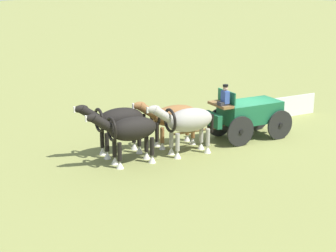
{
  "coord_description": "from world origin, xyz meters",
  "views": [
    {
      "loc": [
        19.95,
        13.12,
        7.53
      ],
      "look_at": [
        4.14,
        -1.33,
        1.2
      ],
      "focal_mm": 56.82,
      "sensor_mm": 36.0,
      "label": 1
    }
  ],
  "objects_px": {
    "draft_horse_rear_off": "(172,117)",
    "draft_horse_lead_near": "(130,131)",
    "draft_horse_rear_near": "(187,122)",
    "show_wagon": "(247,113)",
    "draft_horse_lead_off": "(117,121)"
  },
  "relations": [
    {
      "from": "draft_horse_lead_near",
      "to": "draft_horse_lead_off",
      "type": "relative_size",
      "value": 0.98
    },
    {
      "from": "draft_horse_rear_near",
      "to": "draft_horse_lead_off",
      "type": "height_order",
      "value": "draft_horse_lead_off"
    },
    {
      "from": "draft_horse_lead_off",
      "to": "show_wagon",
      "type": "bearing_deg",
      "value": 153.91
    },
    {
      "from": "show_wagon",
      "to": "draft_horse_rear_near",
      "type": "bearing_deg",
      "value": -9.7
    },
    {
      "from": "draft_horse_rear_off",
      "to": "draft_horse_lead_near",
      "type": "distance_m",
      "value": 2.9
    },
    {
      "from": "draft_horse_rear_near",
      "to": "draft_horse_rear_off",
      "type": "xyz_separation_m",
      "value": [
        -0.43,
        -1.23,
        -0.11
      ]
    },
    {
      "from": "draft_horse_rear_off",
      "to": "draft_horse_lead_near",
      "type": "bearing_deg",
      "value": 6.62
    },
    {
      "from": "draft_horse_rear_near",
      "to": "draft_horse_rear_off",
      "type": "height_order",
      "value": "draft_horse_rear_near"
    },
    {
      "from": "show_wagon",
      "to": "draft_horse_lead_off",
      "type": "height_order",
      "value": "show_wagon"
    },
    {
      "from": "show_wagon",
      "to": "draft_horse_rear_off",
      "type": "distance_m",
      "value": 3.62
    },
    {
      "from": "draft_horse_rear_near",
      "to": "draft_horse_rear_off",
      "type": "bearing_deg",
      "value": -109.48
    },
    {
      "from": "draft_horse_rear_near",
      "to": "draft_horse_lead_off",
      "type": "relative_size",
      "value": 1.0
    },
    {
      "from": "show_wagon",
      "to": "draft_horse_rear_near",
      "type": "relative_size",
      "value": 1.87
    },
    {
      "from": "draft_horse_rear_off",
      "to": "draft_horse_lead_off",
      "type": "relative_size",
      "value": 1.03
    },
    {
      "from": "show_wagon",
      "to": "draft_horse_lead_near",
      "type": "height_order",
      "value": "show_wagon"
    }
  ]
}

